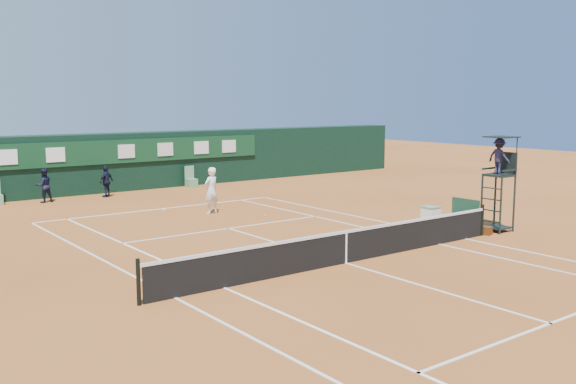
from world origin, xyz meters
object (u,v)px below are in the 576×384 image
object	(u,v)px
player_bench	(463,213)
cooler	(431,215)
player	(211,190)
umpire_chair	(499,163)
tennis_net	(346,246)

from	to	relation	value
player_bench	cooler	bearing A→B (deg)	94.07
player	cooler	bearing A→B (deg)	114.26
player_bench	player	size ratio (longest dim) A/B	0.62
umpire_chair	player	size ratio (longest dim) A/B	1.76
player_bench	player	distance (m)	10.17
player_bench	player	world-z (taller)	player
tennis_net	umpire_chair	size ratio (longest dim) A/B	3.77
tennis_net	player_bench	xyz separation A→B (m)	(6.90, 1.21, 0.09)
umpire_chair	player	bearing A→B (deg)	123.78
player	tennis_net	bearing A→B (deg)	68.33
cooler	player	size ratio (longest dim) A/B	0.33
tennis_net	umpire_chair	xyz separation A→B (m)	(7.47, 0.15, 1.95)
tennis_net	cooler	bearing A→B (deg)	21.20
player_bench	cooler	size ratio (longest dim) A/B	1.86
umpire_chair	player_bench	xyz separation A→B (m)	(-0.57, 1.06, -1.86)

